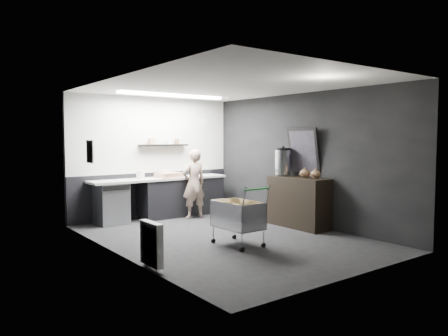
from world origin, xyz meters
TOP-DOWN VIEW (x-y plane):
  - floor at (0.00, 0.00)m, footprint 5.50×5.50m
  - ceiling at (0.00, 0.00)m, footprint 5.50×5.50m
  - wall_back at (0.00, 2.75)m, footprint 5.50×0.00m
  - wall_front at (0.00, -2.75)m, footprint 5.50×0.00m
  - wall_left at (-2.00, 0.00)m, footprint 0.00×5.50m
  - wall_right at (2.00, 0.00)m, footprint 0.00×5.50m
  - kitchen_wall_panel at (0.00, 2.73)m, footprint 3.95×0.02m
  - dado_panel at (0.00, 2.73)m, footprint 3.95×0.02m
  - floating_shelf at (0.20, 2.62)m, footprint 1.20×0.22m
  - wall_clock at (1.40, 2.72)m, footprint 0.20×0.03m
  - poster at (-1.98, 1.30)m, footprint 0.02×0.30m
  - poster_red_band at (-1.98, 1.30)m, footprint 0.02×0.22m
  - radiator at (-1.94, -0.90)m, footprint 0.10×0.50m
  - ceiling_strip at (0.00, 1.85)m, footprint 2.40×0.20m
  - prep_counter at (0.14, 2.42)m, footprint 3.20×0.61m
  - person at (0.60, 1.97)m, footprint 0.59×0.41m
  - shopping_cart at (-0.18, -0.57)m, footprint 0.56×0.91m
  - sideboard at (1.74, -0.09)m, footprint 0.57×1.33m
  - fire_extinguisher at (-1.85, -0.65)m, footprint 0.14×0.14m
  - cardboard_box at (0.20, 2.37)m, footprint 0.58×0.47m
  - pink_tub at (-0.48, 2.42)m, footprint 0.17×0.17m
  - white_container at (0.09, 2.37)m, footprint 0.23×0.20m

SIDE VIEW (x-z plane):
  - floor at x=0.00m, z-range 0.00..0.00m
  - fire_extinguisher at x=-1.85m, z-range -0.01..0.46m
  - radiator at x=-1.94m, z-range 0.05..0.65m
  - prep_counter at x=0.14m, z-range 0.01..0.91m
  - shopping_cart at x=-0.18m, z-range -0.02..0.98m
  - dado_panel at x=0.00m, z-range 0.00..1.00m
  - sideboard at x=1.74m, z-range -0.37..1.63m
  - person at x=0.60m, z-range 0.00..1.54m
  - cardboard_box at x=0.20m, z-range 0.90..1.01m
  - white_container at x=0.09m, z-range 0.90..1.07m
  - pink_tub at x=-0.48m, z-range 0.90..1.07m
  - wall_back at x=0.00m, z-range -1.40..4.10m
  - wall_front at x=0.00m, z-range -1.40..4.10m
  - wall_left at x=-2.00m, z-range -1.40..4.10m
  - wall_right at x=2.00m, z-range -1.40..4.10m
  - poster at x=-1.98m, z-range 1.35..1.75m
  - floating_shelf at x=0.20m, z-range 1.60..1.64m
  - poster_red_band at x=-1.98m, z-range 1.57..1.67m
  - kitchen_wall_panel at x=0.00m, z-range 1.00..2.70m
  - wall_clock at x=1.40m, z-range 2.05..2.25m
  - ceiling_strip at x=0.00m, z-range 2.65..2.69m
  - ceiling at x=0.00m, z-range 2.70..2.70m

